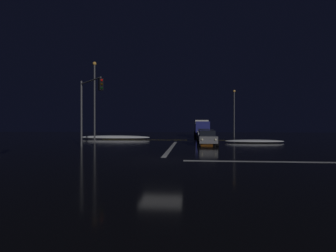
% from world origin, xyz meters
% --- Properties ---
extents(ground, '(120.00, 120.00, 0.10)m').
position_xyz_m(ground, '(0.00, 0.00, -0.05)').
color(ground, black).
extents(stop_line_north, '(0.35, 15.03, 0.01)m').
position_xyz_m(stop_line_north, '(0.00, 8.75, 0.00)').
color(stop_line_north, white).
rests_on(stop_line_north, ground).
extents(centre_line_ns, '(22.00, 0.15, 0.01)m').
position_xyz_m(centre_line_ns, '(0.00, 20.35, 0.00)').
color(centre_line_ns, yellow).
rests_on(centre_line_ns, ground).
extents(crosswalk_bar_east, '(15.03, 0.40, 0.01)m').
position_xyz_m(crosswalk_bar_east, '(8.85, 0.00, 0.00)').
color(crosswalk_bar_east, white).
rests_on(crosswalk_bar_east, ground).
extents(snow_bank_left_curb, '(10.78, 1.50, 0.58)m').
position_xyz_m(snow_bank_left_curb, '(-9.55, 21.56, 0.29)').
color(snow_bank_left_curb, white).
rests_on(snow_bank_left_curb, ground).
extents(snow_bank_right_curb, '(7.02, 1.50, 0.39)m').
position_xyz_m(snow_bank_right_curb, '(9.55, 15.64, 0.19)').
color(snow_bank_right_curb, white).
rests_on(snow_bank_right_curb, ground).
extents(sedan_gray, '(2.02, 4.33, 1.57)m').
position_xyz_m(sedan_gray, '(3.60, 11.53, 0.80)').
color(sedan_gray, slate).
rests_on(sedan_gray, ground).
extents(sedan_orange, '(2.02, 4.33, 1.57)m').
position_xyz_m(sedan_orange, '(4.04, 18.00, 0.80)').
color(sedan_orange, '#C66014').
rests_on(sedan_orange, ground).
extents(sedan_silver, '(2.02, 4.33, 1.57)m').
position_xyz_m(sedan_silver, '(3.97, 24.37, 0.80)').
color(sedan_silver, '#B7B7BC').
rests_on(sedan_silver, ground).
extents(box_truck, '(2.68, 8.28, 3.08)m').
position_xyz_m(box_truck, '(4.04, 31.38, 1.71)').
color(box_truck, navy).
rests_on(box_truck, ground).
extents(traffic_signal_nw, '(3.51, 3.51, 6.60)m').
position_xyz_m(traffic_signal_nw, '(-7.82, 7.82, 4.56)').
color(traffic_signal_nw, '#4C4C51').
rests_on(traffic_signal_nw, ground).
extents(streetlamp_left_near, '(0.44, 0.44, 9.91)m').
position_xyz_m(streetlamp_left_near, '(-9.85, 14.35, 5.66)').
color(streetlamp_left_near, '#424247').
rests_on(streetlamp_left_near, ground).
extents(streetlamp_right_far, '(0.44, 0.44, 8.52)m').
position_xyz_m(streetlamp_right_far, '(9.85, 30.35, 4.94)').
color(streetlamp_right_far, '#424247').
rests_on(streetlamp_right_far, ground).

